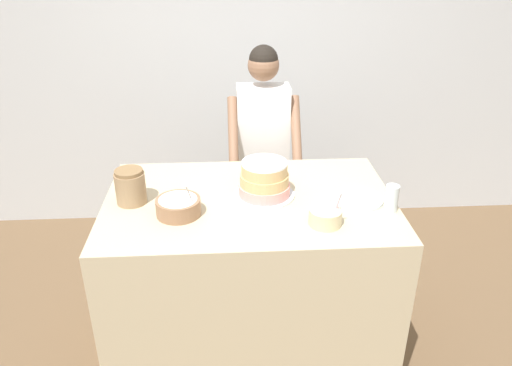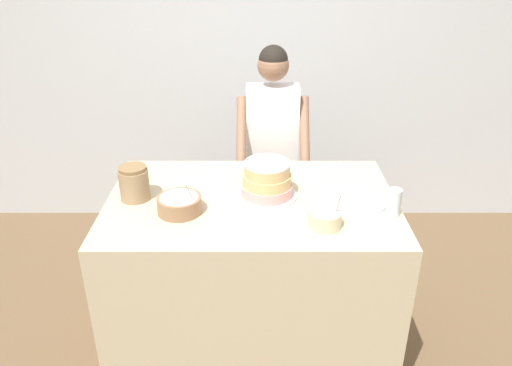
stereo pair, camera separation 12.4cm
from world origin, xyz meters
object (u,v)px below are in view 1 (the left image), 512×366
Objects in this scene: frosting_bowl_pink at (325,216)px; stoneware_jar at (130,187)px; ceramic_plate at (357,199)px; person_baker at (263,141)px; drinking_glass at (392,199)px; frosting_bowl_white at (178,206)px; cake at (264,181)px.

stoneware_jar is (-0.91, 0.26, 0.04)m from frosting_bowl_pink.
frosting_bowl_pink reaches higher than ceramic_plate.
stoneware_jar is (-0.70, -0.74, 0.08)m from person_baker.
person_baker is 11.59× the size of drinking_glass.
ceramic_plate is at bearing 5.93° from frosting_bowl_white.
person_baker is 1.06m from drinking_glass.
cake reaches higher than drinking_glass.
frosting_bowl_pink is 0.35m from drinking_glass.
cake reaches higher than ceramic_plate.
ceramic_plate is at bearing 47.78° from frosting_bowl_pink.
person_baker reaches higher than frosting_bowl_pink.
stoneware_jar is (-0.24, 0.13, 0.04)m from frosting_bowl_white.
cake is 0.65m from stoneware_jar.
cake is 1.68× the size of frosting_bowl_pink.
person_baker is 1.02m from stoneware_jar.
cake reaches higher than stoneware_jar.
drinking_glass reaches higher than ceramic_plate.
person_baker is 8.99× the size of stoneware_jar.
frosting_bowl_white reaches higher than stoneware_jar.
frosting_bowl_pink reaches higher than stoneware_jar.
cake is 2.25× the size of drinking_glass.
stoneware_jar is at bearing 163.75° from frosting_bowl_pink.
stoneware_jar is (-0.65, -0.03, 0.00)m from cake.
person_baker is at bearing 101.54° from frosting_bowl_pink.
frosting_bowl_pink is at bearing -163.37° from drinking_glass.
person_baker is at bearing 86.19° from cake.
frosting_bowl_white is (-0.67, 0.13, 0.00)m from frosting_bowl_pink.
person_baker reaches higher than cake.
stoneware_jar is (-1.24, 0.17, 0.02)m from drinking_glass.
cake is at bearing 171.17° from ceramic_plate.
stoneware_jar reaches higher than ceramic_plate.
person_baker is 8.63× the size of frosting_bowl_pink.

